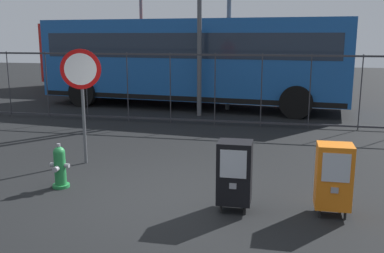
{
  "coord_description": "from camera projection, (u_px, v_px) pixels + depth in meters",
  "views": [
    {
      "loc": [
        1.82,
        -6.14,
        2.48
      ],
      "look_at": [
        0.3,
        1.2,
        0.9
      ],
      "focal_mm": 40.65,
      "sensor_mm": 36.0,
      "label": 1
    }
  ],
  "objects": [
    {
      "name": "newspaper_box_secondary",
      "position": [
        235.0,
        172.0,
        6.17
      ],
      "size": [
        0.48,
        0.42,
        1.02
      ],
      "color": "black",
      "rests_on": "ground_plane"
    },
    {
      "name": "bus_near",
      "position": [
        193.0,
        58.0,
        15.1
      ],
      "size": [
        10.71,
        3.67,
        3.0
      ],
      "rotation": [
        0.0,
        0.0,
        -0.11
      ],
      "color": "#19519E",
      "rests_on": "ground_plane"
    },
    {
      "name": "stop_sign",
      "position": [
        82.0,
        82.0,
        8.26
      ],
      "size": [
        0.71,
        0.31,
        2.23
      ],
      "color": "#4C4F54",
      "rests_on": "ground_plane"
    },
    {
      "name": "newspaper_box_primary",
      "position": [
        334.0,
        176.0,
        6.01
      ],
      "size": [
        0.48,
        0.42,
        1.02
      ],
      "color": "black",
      "rests_on": "ground_plane"
    },
    {
      "name": "ground_plane",
      "position": [
        158.0,
        198.0,
        6.76
      ],
      "size": [
        60.0,
        60.0,
        0.0
      ],
      "primitive_type": "plane",
      "color": "black"
    },
    {
      "name": "bus_far",
      "position": [
        156.0,
        52.0,
        19.94
      ],
      "size": [
        10.62,
        3.21,
        3.0
      ],
      "rotation": [
        0.0,
        0.0,
        -0.05
      ],
      "color": "red",
      "rests_on": "ground_plane"
    },
    {
      "name": "fence_barrier",
      "position": [
        215.0,
        89.0,
        12.12
      ],
      "size": [
        18.03,
        0.04,
        2.0
      ],
      "color": "#2D2D33",
      "rests_on": "ground_plane"
    },
    {
      "name": "fire_hydrant",
      "position": [
        60.0,
        167.0,
        7.16
      ],
      "size": [
        0.33,
        0.32,
        0.75
      ],
      "color": "#1E7238",
      "rests_on": "ground_plane"
    }
  ]
}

